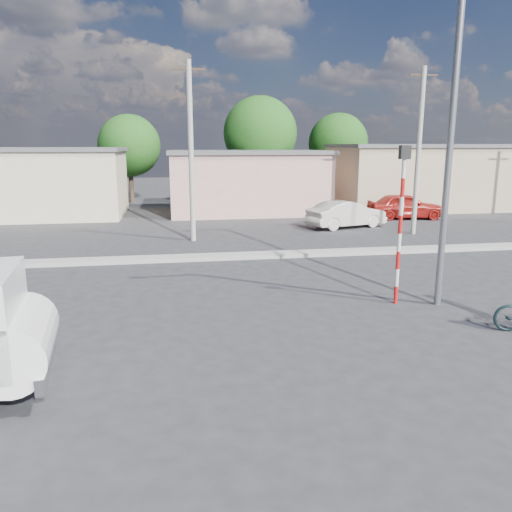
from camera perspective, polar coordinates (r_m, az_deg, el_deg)
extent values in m
plane|color=#2B2B2E|center=(12.28, 4.87, -8.29)|extent=(120.00, 120.00, 0.00)
cube|color=#99968E|center=(19.80, -0.86, 0.05)|extent=(40.00, 0.80, 0.16)
cylinder|color=white|center=(9.80, -25.49, -8.74)|extent=(1.42, 2.29, 1.16)
cube|color=silver|center=(9.89, -22.80, -10.93)|extent=(0.43, 2.28, 0.30)
imported|color=beige|center=(27.46, 10.30, 4.73)|extent=(4.65, 2.77, 1.45)
imported|color=#A41B15|center=(31.62, 16.70, 5.49)|extent=(4.70, 2.31, 1.54)
cylinder|color=red|center=(14.60, 15.69, -4.29)|extent=(0.11, 0.11, 0.50)
cylinder|color=white|center=(14.47, 15.80, -2.39)|extent=(0.11, 0.11, 0.50)
cylinder|color=red|center=(14.35, 15.92, -0.46)|extent=(0.11, 0.11, 0.50)
cylinder|color=white|center=(14.25, 16.04, 1.50)|extent=(0.11, 0.11, 0.50)
cylinder|color=red|center=(14.17, 16.16, 3.48)|extent=(0.11, 0.11, 0.50)
cylinder|color=white|center=(14.10, 16.29, 5.49)|extent=(0.11, 0.11, 0.50)
cylinder|color=red|center=(14.06, 16.41, 7.51)|extent=(0.11, 0.11, 0.50)
cylinder|color=white|center=(14.03, 16.54, 9.54)|extent=(0.11, 0.11, 0.50)
cube|color=black|center=(14.01, 16.65, 11.30)|extent=(0.28, 0.18, 0.36)
cylinder|color=slate|center=(14.27, 21.33, 12.27)|extent=(0.18, 0.18, 9.00)
cube|color=beige|center=(34.41, -25.07, 7.44)|extent=(12.00, 7.00, 4.00)
cube|color=#59595B|center=(34.33, -25.40, 10.95)|extent=(12.30, 7.30, 0.24)
cube|color=tan|center=(33.56, -1.13, 8.33)|extent=(10.00, 7.00, 3.80)
cube|color=#59595B|center=(33.47, -1.14, 11.78)|extent=(10.30, 7.30, 0.24)
cube|color=tan|center=(37.25, 17.66, 8.47)|extent=(11.00, 7.00, 4.20)
cube|color=#59595B|center=(37.18, 17.89, 11.88)|extent=(11.30, 7.30, 0.24)
cylinder|color=#38281E|center=(40.31, -14.09, 8.43)|extent=(0.36, 0.36, 3.47)
sphere|color=#296A1F|center=(40.23, -14.29, 12.13)|extent=(4.71, 4.71, 4.71)
cylinder|color=#38281E|center=(39.78, 0.47, 9.27)|extent=(0.36, 0.36, 4.20)
sphere|color=#296A1F|center=(39.72, 0.48, 13.82)|extent=(5.70, 5.70, 5.70)
cylinder|color=#38281E|center=(43.47, 9.24, 9.02)|extent=(0.36, 0.36, 3.64)
sphere|color=#296A1F|center=(43.40, 9.36, 12.62)|extent=(4.94, 4.94, 4.94)
cylinder|color=#99968E|center=(23.13, -7.44, 11.54)|extent=(0.24, 0.24, 8.00)
cube|color=#38281E|center=(23.35, -7.71, 20.41)|extent=(1.40, 0.08, 0.08)
cylinder|color=#99968E|center=(26.00, 18.06, 11.14)|extent=(0.24, 0.24, 8.00)
cube|color=#38281E|center=(26.20, 18.62, 19.02)|extent=(1.40, 0.08, 0.08)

